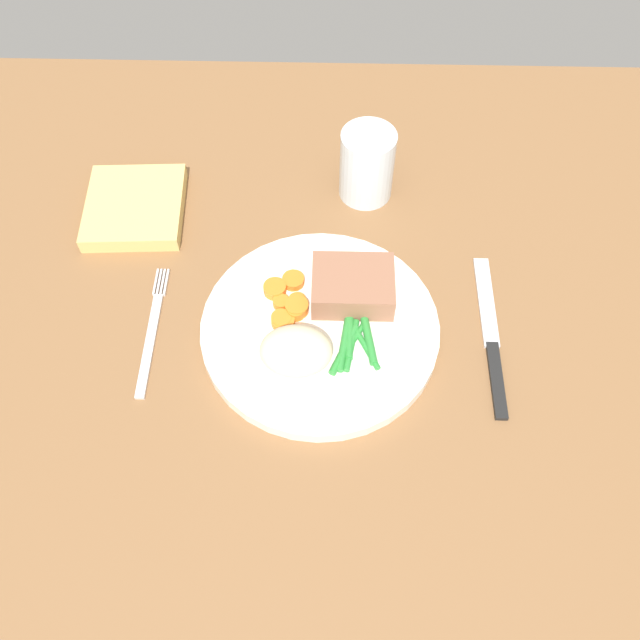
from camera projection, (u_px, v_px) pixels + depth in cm
name	position (u px, v px, depth cm)	size (l,w,h in cm)	color
dining_table	(344.00, 324.00, 76.96)	(120.00, 90.00, 2.00)	brown
dinner_plate	(320.00, 329.00, 74.48)	(25.71, 25.71, 1.60)	white
meat_portion	(353.00, 286.00, 74.60)	(8.86, 6.95, 3.32)	#936047
mashed_potatoes	(296.00, 351.00, 69.41)	(7.42, 5.72, 4.52)	beige
carrot_slices	(288.00, 303.00, 74.76)	(5.07, 7.94, 1.27)	orange
green_beans	(354.00, 341.00, 72.23)	(5.12, 8.63, 0.89)	#2D8C38
fork	(152.00, 331.00, 75.08)	(1.44, 16.60, 0.40)	silver
knife	(491.00, 338.00, 74.58)	(1.70, 20.50, 0.64)	black
water_glass	(367.00, 169.00, 83.47)	(6.59, 6.59, 9.13)	silver
napkin	(135.00, 207.00, 83.97)	(11.59, 12.54, 1.96)	#DBBC6B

